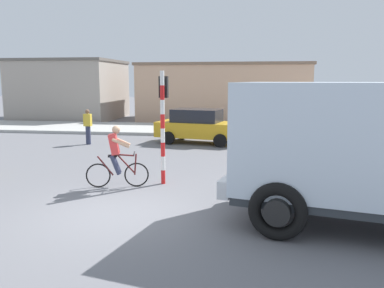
{
  "coord_description": "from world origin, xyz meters",
  "views": [
    {
      "loc": [
        2.86,
        -8.2,
        2.94
      ],
      "look_at": [
        1.26,
        2.5,
        1.2
      ],
      "focal_mm": 37.18,
      "sensor_mm": 36.0,
      "label": 1
    }
  ],
  "objects": [
    {
      "name": "ground_plane",
      "position": [
        0.0,
        0.0,
        0.0
      ],
      "size": [
        120.0,
        120.0,
        0.0
      ],
      "primitive_type": "plane",
      "color": "slate"
    },
    {
      "name": "sidewalk_far",
      "position": [
        0.0,
        14.8,
        0.08
      ],
      "size": [
        80.0,
        5.0,
        0.16
      ],
      "primitive_type": "cube",
      "color": "#ADADA8",
      "rests_on": "ground"
    },
    {
      "name": "truck_foreground",
      "position": [
        5.21,
        -0.13,
        1.67
      ],
      "size": [
        5.83,
        3.7,
        2.9
      ],
      "color": "silver",
      "rests_on": "ground"
    },
    {
      "name": "cyclist",
      "position": [
        -0.78,
        2.11,
        0.86
      ],
      "size": [
        1.69,
        0.58,
        1.72
      ],
      "color": "black",
      "rests_on": "ground"
    },
    {
      "name": "traffic_light_pole",
      "position": [
        0.4,
        2.74,
        2.07
      ],
      "size": [
        0.24,
        0.43,
        3.2
      ],
      "color": "red",
      "rests_on": "ground"
    },
    {
      "name": "car_red_near",
      "position": [
        5.96,
        6.38,
        0.82
      ],
      "size": [
        4.21,
        2.32,
        1.6
      ],
      "color": "red",
      "rests_on": "ground"
    },
    {
      "name": "car_white_mid",
      "position": [
        0.45,
        10.23,
        0.82
      ],
      "size": [
        4.26,
        2.45,
        1.6
      ],
      "color": "gold",
      "rests_on": "ground"
    },
    {
      "name": "pedestrian_near_kerb",
      "position": [
        -4.57,
        9.08,
        0.85
      ],
      "size": [
        0.34,
        0.22,
        1.62
      ],
      "color": "#2D334C",
      "rests_on": "ground"
    },
    {
      "name": "building_corner_left",
      "position": [
        -10.86,
        20.85,
        2.23
      ],
      "size": [
        7.33,
        6.68,
        4.45
      ],
      "color": "#9E9389",
      "rests_on": "ground"
    },
    {
      "name": "building_mid_block",
      "position": [
        0.82,
        21.7,
        2.08
      ],
      "size": [
        12.22,
        6.33,
        4.15
      ],
      "color": "tan",
      "rests_on": "ground"
    }
  ]
}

